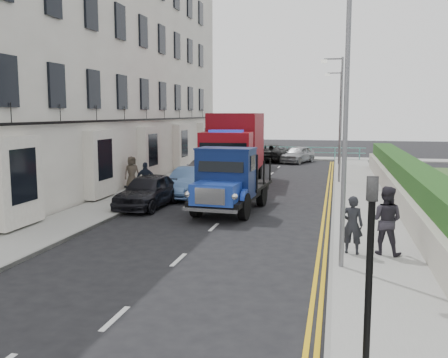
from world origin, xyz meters
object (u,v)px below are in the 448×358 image
(lamp_far, at_px, (338,113))
(bedford_lorry, at_px, (227,184))
(pedestrian_east_near, at_px, (352,225))
(red_lorry, at_px, (235,147))
(parked_car_front, at_px, (148,191))
(lamp_near, at_px, (341,111))
(lamp_mid, at_px, (339,112))

(lamp_far, bearing_deg, bedford_lorry, -102.14)
(pedestrian_east_near, bearing_deg, red_lorry, -58.02)
(red_lorry, bearing_deg, parked_car_front, -109.04)
(lamp_near, relative_size, bedford_lorry, 1.25)
(lamp_near, xyz_separation_m, bedford_lorry, (-4.22, 6.37, -2.81))
(lamp_near, height_order, red_lorry, lamp_near)
(lamp_near, distance_m, lamp_far, 26.00)
(lamp_near, distance_m, pedestrian_east_near, 3.35)
(lamp_mid, xyz_separation_m, pedestrian_east_near, (0.41, -14.74, -3.07))
(parked_car_front, bearing_deg, red_lorry, 77.25)
(lamp_near, relative_size, parked_car_front, 1.68)
(red_lorry, bearing_deg, lamp_near, -72.32)
(lamp_far, distance_m, red_lorry, 12.77)
(lamp_near, bearing_deg, lamp_mid, 90.00)
(lamp_mid, bearing_deg, parked_car_front, -130.80)
(pedestrian_east_near, bearing_deg, lamp_near, 79.98)
(lamp_near, height_order, bedford_lorry, lamp_near)
(lamp_near, bearing_deg, pedestrian_east_near, 72.12)
(bedford_lorry, xyz_separation_m, pedestrian_east_near, (4.63, -5.11, -0.27))
(lamp_mid, xyz_separation_m, bedford_lorry, (-4.22, -9.63, -2.81))
(lamp_far, bearing_deg, lamp_mid, -90.00)
(lamp_mid, distance_m, lamp_far, 10.00)
(parked_car_front, bearing_deg, lamp_mid, 52.30)
(pedestrian_east_near, bearing_deg, bedford_lorry, -39.93)
(parked_car_front, relative_size, pedestrian_east_near, 2.59)
(lamp_far, bearing_deg, pedestrian_east_near, -89.06)
(lamp_near, xyz_separation_m, lamp_mid, (0.00, 16.00, 0.00))
(bedford_lorry, height_order, parked_car_front, bedford_lorry)
(lamp_far, bearing_deg, lamp_near, -90.00)
(red_lorry, bearing_deg, bedford_lorry, -83.81)
(bedford_lorry, distance_m, red_lorry, 8.47)
(red_lorry, relative_size, pedestrian_east_near, 4.77)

